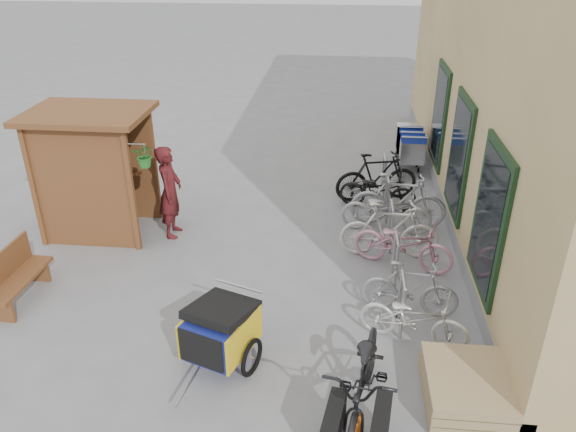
# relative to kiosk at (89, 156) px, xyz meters

# --- Properties ---
(ground) EXTENTS (80.00, 80.00, 0.00)m
(ground) POSITION_rel_kiosk_xyz_m (3.28, -2.47, -1.55)
(ground) COLOR gray
(kiosk) EXTENTS (2.49, 1.65, 2.40)m
(kiosk) POSITION_rel_kiosk_xyz_m (0.00, 0.00, 0.00)
(kiosk) COLOR brown
(kiosk) RESTS_ON ground
(bike_rack) EXTENTS (0.05, 5.35, 0.86)m
(bike_rack) POSITION_rel_kiosk_xyz_m (5.58, -0.07, -1.04)
(bike_rack) COLOR #A5A8AD
(bike_rack) RESTS_ON ground
(pallet_stack) EXTENTS (1.00, 1.20, 0.40)m
(pallet_stack) POSITION_rel_kiosk_xyz_m (6.28, -3.87, -1.34)
(pallet_stack) COLOR tan
(pallet_stack) RESTS_ON ground
(bench) EXTENTS (0.47, 1.39, 0.87)m
(bench) POSITION_rel_kiosk_xyz_m (-0.39, -2.36, -1.11)
(bench) COLOR brown
(bench) RESTS_ON ground
(shopping_carts) EXTENTS (0.59, 1.64, 1.07)m
(shopping_carts) POSITION_rel_kiosk_xyz_m (6.28, 3.96, -0.93)
(shopping_carts) COLOR silver
(shopping_carts) RESTS_ON ground
(child_trailer) EXTENTS (1.10, 1.69, 0.98)m
(child_trailer) POSITION_rel_kiosk_xyz_m (3.13, -3.46, -1.01)
(child_trailer) COLOR navy
(child_trailer) RESTS_ON ground
(cargo_bike) EXTENTS (1.12, 2.31, 1.16)m
(cargo_bike) POSITION_rel_kiosk_xyz_m (4.99, -4.34, -0.98)
(cargo_bike) COLOR black
(cargo_bike) RESTS_ON ground
(person_kiosk) EXTENTS (0.46, 0.67, 1.79)m
(person_kiosk) POSITION_rel_kiosk_xyz_m (1.46, 0.00, -0.66)
(person_kiosk) COLOR maroon
(person_kiosk) RESTS_ON ground
(bike_0) EXTENTS (1.64, 0.95, 0.81)m
(bike_0) POSITION_rel_kiosk_xyz_m (5.73, -2.77, -1.15)
(bike_0) COLOR silver
(bike_0) RESTS_ON ground
(bike_1) EXTENTS (1.51, 0.63, 0.88)m
(bike_1) POSITION_rel_kiosk_xyz_m (5.73, -2.10, -1.11)
(bike_1) COLOR #A0A0A4
(bike_1) RESTS_ON ground
(bike_2) EXTENTS (1.85, 1.15, 0.92)m
(bike_2) POSITION_rel_kiosk_xyz_m (5.75, -0.76, -1.09)
(bike_2) COLOR pink
(bike_2) RESTS_ON ground
(bike_3) EXTENTS (1.76, 0.51, 1.06)m
(bike_3) POSITION_rel_kiosk_xyz_m (5.52, -0.44, -1.02)
(bike_3) COLOR silver
(bike_3) RESTS_ON ground
(bike_4) EXTENTS (1.80, 0.80, 0.91)m
(bike_4) POSITION_rel_kiosk_xyz_m (5.53, 0.51, -1.10)
(bike_4) COLOR #A0A0A4
(bike_4) RESTS_ON ground
(bike_5) EXTENTS (1.89, 0.67, 1.11)m
(bike_5) POSITION_rel_kiosk_xyz_m (5.76, 0.75, -0.99)
(bike_5) COLOR #A0A0A4
(bike_5) RESTS_ON ground
(bike_6) EXTENTS (1.68, 0.82, 0.84)m
(bike_6) POSITION_rel_kiosk_xyz_m (5.42, 1.52, -1.13)
(bike_6) COLOR black
(bike_6) RESTS_ON ground
(bike_7) EXTENTS (1.87, 0.96, 1.08)m
(bike_7) POSITION_rel_kiosk_xyz_m (5.40, 1.94, -1.01)
(bike_7) COLOR black
(bike_7) RESTS_ON ground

